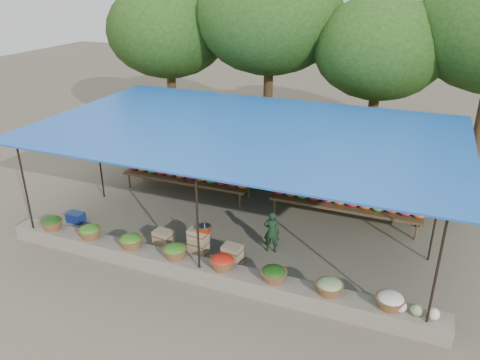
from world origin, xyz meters
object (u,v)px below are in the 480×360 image
at_px(crate_counter, 197,245).
at_px(blue_crate_back, 76,217).
at_px(weighing_scale, 205,228).
at_px(vendor_seated, 272,232).
at_px(blue_crate_front, 51,232).

xyz_separation_m(crate_counter, blue_crate_back, (-4.00, 0.31, -0.17)).
height_order(crate_counter, weighing_scale, weighing_scale).
distance_m(vendor_seated, blue_crate_front, 5.89).
relative_size(crate_counter, blue_crate_front, 5.48).
distance_m(vendor_seated, blue_crate_back, 5.66).
bearing_deg(blue_crate_back, weighing_scale, -4.29).
distance_m(weighing_scale, blue_crate_back, 4.28).
bearing_deg(blue_crate_back, vendor_seated, 5.96).
bearing_deg(vendor_seated, weighing_scale, 24.34).
bearing_deg(blue_crate_front, blue_crate_back, 94.47).
bearing_deg(vendor_seated, crate_counter, 20.74).
xyz_separation_m(crate_counter, vendor_seated, (1.62, 0.90, 0.25)).
bearing_deg(blue_crate_front, crate_counter, 16.81).
bearing_deg(weighing_scale, crate_counter, 180.00).
xyz_separation_m(vendor_seated, blue_crate_back, (-5.61, -0.60, -0.42)).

